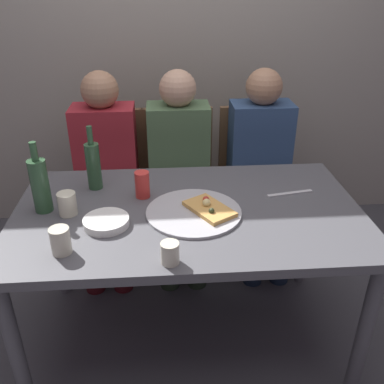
{
  "coord_description": "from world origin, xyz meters",
  "views": [
    {
      "loc": [
        -0.1,
        -1.57,
        1.64
      ],
      "look_at": [
        0.02,
        0.06,
        0.78
      ],
      "focal_mm": 39.33,
      "sensor_mm": 36.0,
      "label": 1
    }
  ],
  "objects_px": {
    "soda_can": "(142,185)",
    "chair_right": "(255,171)",
    "table_knife": "(290,193)",
    "chair_left": "(110,175)",
    "tumbler_far": "(67,203)",
    "guest_in_sweater": "(105,167)",
    "guest_in_beanie": "(180,164)",
    "pizza_slice_last": "(209,208)",
    "beer_bottle": "(40,184)",
    "guest_by_wall": "(262,162)",
    "dining_table": "(188,225)",
    "wine_glass": "(60,241)",
    "tumbler_near": "(170,253)",
    "wine_bottle": "(93,165)",
    "pizza_tray": "(194,212)",
    "chair_middle": "(179,173)",
    "plate_stack": "(106,222)"
  },
  "relations": [
    {
      "from": "pizza_slice_last",
      "to": "guest_by_wall",
      "type": "height_order",
      "value": "guest_by_wall"
    },
    {
      "from": "beer_bottle",
      "to": "tumbler_near",
      "type": "height_order",
      "value": "beer_bottle"
    },
    {
      "from": "tumbler_far",
      "to": "table_knife",
      "type": "relative_size",
      "value": 0.45
    },
    {
      "from": "soda_can",
      "to": "guest_by_wall",
      "type": "bearing_deg",
      "value": 39.15
    },
    {
      "from": "guest_in_beanie",
      "to": "tumbler_near",
      "type": "bearing_deg",
      "value": 85.55
    },
    {
      "from": "dining_table",
      "to": "tumbler_near",
      "type": "height_order",
      "value": "tumbler_near"
    },
    {
      "from": "chair_middle",
      "to": "plate_stack",
      "type": "bearing_deg",
      "value": 70.57
    },
    {
      "from": "chair_right",
      "to": "guest_by_wall",
      "type": "bearing_deg",
      "value": 90.0
    },
    {
      "from": "soda_can",
      "to": "chair_left",
      "type": "xyz_separation_m",
      "value": [
        -0.24,
        0.71,
        -0.28
      ]
    },
    {
      "from": "tumbler_far",
      "to": "guest_by_wall",
      "type": "bearing_deg",
      "value": 34.63
    },
    {
      "from": "pizza_slice_last",
      "to": "wine_bottle",
      "type": "bearing_deg",
      "value": 151.54
    },
    {
      "from": "dining_table",
      "to": "wine_glass",
      "type": "relative_size",
      "value": 14.76
    },
    {
      "from": "dining_table",
      "to": "chair_right",
      "type": "height_order",
      "value": "chair_right"
    },
    {
      "from": "tumbler_near",
      "to": "tumbler_far",
      "type": "height_order",
      "value": "tumbler_far"
    },
    {
      "from": "soda_can",
      "to": "guest_by_wall",
      "type": "relative_size",
      "value": 0.1
    },
    {
      "from": "beer_bottle",
      "to": "soda_can",
      "type": "distance_m",
      "value": 0.43
    },
    {
      "from": "tumbler_near",
      "to": "soda_can",
      "type": "relative_size",
      "value": 0.67
    },
    {
      "from": "pizza_slice_last",
      "to": "guest_in_sweater",
      "type": "relative_size",
      "value": 0.22
    },
    {
      "from": "pizza_tray",
      "to": "guest_in_sweater",
      "type": "height_order",
      "value": "guest_in_sweater"
    },
    {
      "from": "pizza_tray",
      "to": "chair_middle",
      "type": "bearing_deg",
      "value": 91.77
    },
    {
      "from": "tumbler_near",
      "to": "wine_glass",
      "type": "relative_size",
      "value": 0.8
    },
    {
      "from": "table_knife",
      "to": "chair_right",
      "type": "relative_size",
      "value": 0.24
    },
    {
      "from": "guest_in_sweater",
      "to": "guest_by_wall",
      "type": "xyz_separation_m",
      "value": [
        0.92,
        0.0,
        0.0
      ]
    },
    {
      "from": "soda_can",
      "to": "plate_stack",
      "type": "xyz_separation_m",
      "value": [
        -0.14,
        -0.24,
        -0.04
      ]
    },
    {
      "from": "dining_table",
      "to": "tumbler_near",
      "type": "bearing_deg",
      "value": -103.48
    },
    {
      "from": "pizza_tray",
      "to": "pizza_slice_last",
      "type": "distance_m",
      "value": 0.07
    },
    {
      "from": "wine_glass",
      "to": "guest_in_beanie",
      "type": "xyz_separation_m",
      "value": [
        0.47,
        0.97,
        -0.14
      ]
    },
    {
      "from": "chair_left",
      "to": "wine_bottle",
      "type": "bearing_deg",
      "value": 91.27
    },
    {
      "from": "guest_in_sweater",
      "to": "chair_middle",
      "type": "bearing_deg",
      "value": -160.66
    },
    {
      "from": "guest_in_sweater",
      "to": "guest_in_beanie",
      "type": "relative_size",
      "value": 1.0
    },
    {
      "from": "plate_stack",
      "to": "guest_in_beanie",
      "type": "xyz_separation_m",
      "value": [
        0.33,
        0.79,
        -0.11
      ]
    },
    {
      "from": "tumbler_far",
      "to": "chair_left",
      "type": "xyz_separation_m",
      "value": [
        0.07,
        0.84,
        -0.27
      ]
    },
    {
      "from": "chair_left",
      "to": "plate_stack",
      "type": "bearing_deg",
      "value": 95.98
    },
    {
      "from": "beer_bottle",
      "to": "guest_in_beanie",
      "type": "bearing_deg",
      "value": 46.74
    },
    {
      "from": "dining_table",
      "to": "beer_bottle",
      "type": "distance_m",
      "value": 0.65
    },
    {
      "from": "wine_glass",
      "to": "tumbler_far",
      "type": "bearing_deg",
      "value": 95.61
    },
    {
      "from": "tumbler_near",
      "to": "chair_middle",
      "type": "height_order",
      "value": "chair_middle"
    },
    {
      "from": "pizza_slice_last",
      "to": "guest_in_sweater",
      "type": "bearing_deg",
      "value": 125.82
    },
    {
      "from": "tumbler_near",
      "to": "guest_in_beanie",
      "type": "distance_m",
      "value": 1.07
    },
    {
      "from": "wine_glass",
      "to": "plate_stack",
      "type": "relative_size",
      "value": 0.55
    },
    {
      "from": "soda_can",
      "to": "chair_right",
      "type": "bearing_deg",
      "value": 46.01
    },
    {
      "from": "dining_table",
      "to": "beer_bottle",
      "type": "height_order",
      "value": "beer_bottle"
    },
    {
      "from": "tumbler_far",
      "to": "chair_middle",
      "type": "relative_size",
      "value": 0.11
    },
    {
      "from": "wine_bottle",
      "to": "guest_in_sweater",
      "type": "distance_m",
      "value": 0.5
    },
    {
      "from": "table_knife",
      "to": "chair_left",
      "type": "xyz_separation_m",
      "value": [
        -0.91,
        0.73,
        -0.22
      ]
    },
    {
      "from": "tumbler_far",
      "to": "chair_left",
      "type": "relative_size",
      "value": 0.11
    },
    {
      "from": "chair_right",
      "to": "tumbler_near",
      "type": "bearing_deg",
      "value": 64.63
    },
    {
      "from": "tumbler_far",
      "to": "guest_in_beanie",
      "type": "relative_size",
      "value": 0.08
    },
    {
      "from": "wine_bottle",
      "to": "chair_right",
      "type": "height_order",
      "value": "wine_bottle"
    },
    {
      "from": "wine_glass",
      "to": "chair_left",
      "type": "bearing_deg",
      "value": 87.82
    }
  ]
}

